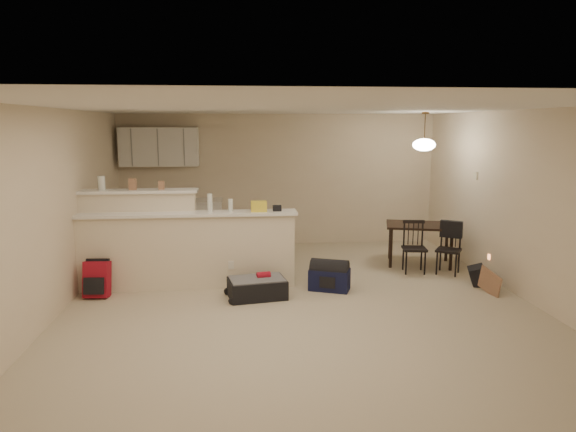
{
  "coord_description": "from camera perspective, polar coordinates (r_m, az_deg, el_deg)",
  "views": [
    {
      "loc": [
        -0.78,
        -6.27,
        2.3
      ],
      "look_at": [
        -0.1,
        0.7,
        1.05
      ],
      "focal_mm": 32.0,
      "sensor_mm": 36.0,
      "label": 1
    }
  ],
  "objects": [
    {
      "name": "room",
      "position": [
        6.4,
        1.5,
        0.68
      ],
      "size": [
        7.0,
        7.02,
        2.5
      ],
      "color": "#BBAC90",
      "rests_on": "ground"
    },
    {
      "name": "breakfast_bar",
      "position": [
        7.51,
        -12.93,
        -3.16
      ],
      "size": [
        3.08,
        0.58,
        1.39
      ],
      "color": "beige",
      "rests_on": "ground"
    },
    {
      "name": "upper_cabinets",
      "position": [
        9.7,
        -14.11,
        7.46
      ],
      "size": [
        1.4,
        0.34,
        0.7
      ],
      "primitive_type": "cube",
      "color": "white",
      "rests_on": "room"
    },
    {
      "name": "kitchen_counter",
      "position": [
        9.71,
        -12.69,
        -1.1
      ],
      "size": [
        1.8,
        0.6,
        0.9
      ],
      "primitive_type": "cube",
      "color": "white",
      "rests_on": "ground"
    },
    {
      "name": "thermostat",
      "position": [
        8.71,
        20.12,
        4.24
      ],
      "size": [
        0.02,
        0.12,
        0.12
      ],
      "primitive_type": "cube",
      "color": "beige",
      "rests_on": "room"
    },
    {
      "name": "jar",
      "position": [
        7.67,
        -20.01,
        3.46
      ],
      "size": [
        0.1,
        0.1,
        0.2
      ],
      "primitive_type": "cylinder",
      "color": "silver",
      "rests_on": "breakfast_bar"
    },
    {
      "name": "cereal_box",
      "position": [
        7.58,
        -16.89,
        3.4
      ],
      "size": [
        0.1,
        0.07,
        0.16
      ],
      "primitive_type": "cube",
      "color": "#9C6E50",
      "rests_on": "breakfast_bar"
    },
    {
      "name": "small_box",
      "position": [
        7.51,
        -13.89,
        3.33
      ],
      "size": [
        0.08,
        0.06,
        0.12
      ],
      "primitive_type": "cube",
      "color": "#9C6E50",
      "rests_on": "breakfast_bar"
    },
    {
      "name": "bottle_a",
      "position": [
        7.26,
        -8.67,
        1.45
      ],
      "size": [
        0.07,
        0.07,
        0.26
      ],
      "primitive_type": "cylinder",
      "color": "silver",
      "rests_on": "breakfast_bar"
    },
    {
      "name": "bottle_b",
      "position": [
        7.25,
        -6.41,
        1.18
      ],
      "size": [
        0.06,
        0.06,
        0.18
      ],
      "primitive_type": "cylinder",
      "color": "silver",
      "rests_on": "breakfast_bar"
    },
    {
      "name": "bag_lump",
      "position": [
        7.26,
        -3.26,
        1.08
      ],
      "size": [
        0.22,
        0.18,
        0.14
      ],
      "primitive_type": "cube",
      "color": "#9C6E50",
      "rests_on": "breakfast_bar"
    },
    {
      "name": "pouch",
      "position": [
        7.28,
        -1.22,
        0.88
      ],
      "size": [
        0.12,
        0.1,
        0.08
      ],
      "primitive_type": "cube",
      "color": "#9C6E50",
      "rests_on": "breakfast_bar"
    },
    {
      "name": "dining_table",
      "position": [
        8.75,
        14.47,
        -1.42
      ],
      "size": [
        1.24,
        0.99,
        0.68
      ],
      "rotation": [
        0.0,
        0.0,
        -0.27
      ],
      "color": "black",
      "rests_on": "ground"
    },
    {
      "name": "pendant_lamp",
      "position": [
        8.58,
        14.88,
        7.72
      ],
      "size": [
        0.36,
        0.36,
        0.62
      ],
      "color": "brown",
      "rests_on": "room"
    },
    {
      "name": "dining_chair_near",
      "position": [
        8.29,
        13.87,
        -3.39
      ],
      "size": [
        0.4,
        0.39,
        0.81
      ],
      "primitive_type": null,
      "rotation": [
        0.0,
        0.0,
        -0.15
      ],
      "color": "black",
      "rests_on": "ground"
    },
    {
      "name": "dining_chair_far",
      "position": [
        8.35,
        17.42,
        -3.49
      ],
      "size": [
        0.48,
        0.47,
        0.8
      ],
      "primitive_type": null,
      "rotation": [
        0.0,
        0.0,
        -0.58
      ],
      "color": "black",
      "rests_on": "ground"
    },
    {
      "name": "suitcase",
      "position": [
        6.98,
        -3.45,
        -8.03
      ],
      "size": [
        0.82,
        0.61,
        0.25
      ],
      "primitive_type": "cube",
      "rotation": [
        0.0,
        0.0,
        0.17
      ],
      "color": "black",
      "rests_on": "ground"
    },
    {
      "name": "red_backpack",
      "position": [
        7.43,
        -20.45,
        -6.61
      ],
      "size": [
        0.34,
        0.23,
        0.49
      ],
      "primitive_type": "cube",
      "rotation": [
        0.0,
        0.0,
        -0.08
      ],
      "color": "maroon",
      "rests_on": "ground"
    },
    {
      "name": "navy_duffel",
      "position": [
        7.3,
        4.63,
        -7.04
      ],
      "size": [
        0.63,
        0.48,
        0.3
      ],
      "primitive_type": "cube",
      "rotation": [
        0.0,
        0.0,
        -0.37
      ],
      "color": "#111435",
      "rests_on": "ground"
    },
    {
      "name": "black_daypack",
      "position": [
        7.99,
        20.35,
        -6.24
      ],
      "size": [
        0.31,
        0.36,
        0.27
      ],
      "primitive_type": "cube",
      "rotation": [
        0.0,
        0.0,
        1.24
      ],
      "color": "black",
      "rests_on": "ground"
    },
    {
      "name": "cardboard_sheet",
      "position": [
        7.63,
        21.5,
        -6.87
      ],
      "size": [
        0.1,
        0.42,
        0.32
      ],
      "primitive_type": "cube",
      "rotation": [
        0.0,
        0.0,
        1.76
      ],
      "color": "#9C6E50",
      "rests_on": "ground"
    }
  ]
}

